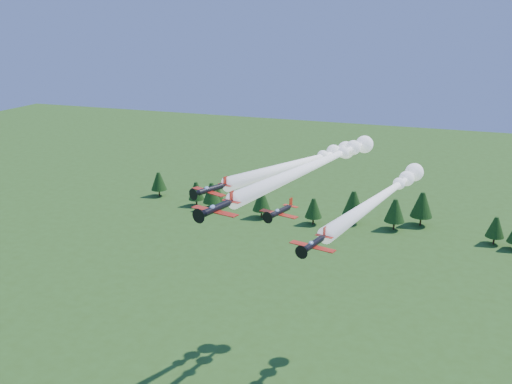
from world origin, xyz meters
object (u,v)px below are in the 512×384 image
(plane_lead, at_px, (320,162))
(plane_left, at_px, (304,162))
(plane_right, at_px, (385,194))
(plane_slot, at_px, (280,212))

(plane_lead, distance_m, plane_left, 6.75)
(plane_left, height_order, plane_right, plane_left)
(plane_left, relative_size, plane_slot, 5.26)
(plane_right, distance_m, plane_slot, 20.99)
(plane_slot, bearing_deg, plane_left, 108.19)
(plane_lead, relative_size, plane_slot, 7.02)
(plane_lead, xyz_separation_m, plane_left, (-4.35, 4.95, -1.47))
(plane_left, bearing_deg, plane_lead, -25.75)
(plane_right, height_order, plane_slot, plane_right)
(plane_slot, bearing_deg, plane_right, 57.85)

